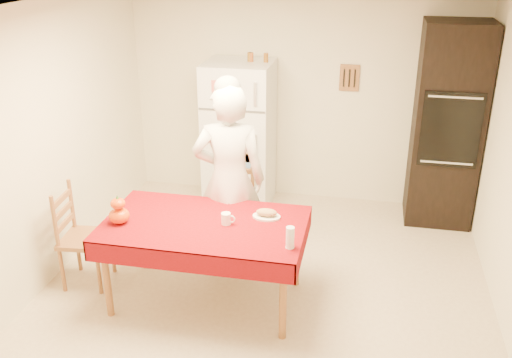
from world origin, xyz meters
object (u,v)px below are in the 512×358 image
(chair_far, at_px, (234,206))
(refrigerator, at_px, (239,135))
(pumpkin_lower, at_px, (119,216))
(bread_plate, at_px, (267,217))
(dining_table, at_px, (205,230))
(coffee_mug, at_px, (226,219))
(wine_glass, at_px, (290,238))
(seated_woman, at_px, (229,181))
(oven_cabinet, at_px, (447,126))
(chair_left, at_px, (78,233))

(chair_far, bearing_deg, refrigerator, 91.38)
(chair_far, distance_m, pumpkin_lower, 1.29)
(chair_far, relative_size, pumpkin_lower, 5.43)
(pumpkin_lower, xyz_separation_m, bread_plate, (1.19, 0.34, -0.06))
(refrigerator, bearing_deg, dining_table, -85.24)
(chair_far, bearing_deg, dining_table, -101.57)
(dining_table, xyz_separation_m, bread_plate, (0.50, 0.20, 0.08))
(coffee_mug, height_order, pumpkin_lower, pumpkin_lower)
(refrigerator, xyz_separation_m, wine_glass, (0.93, -2.28, -0.00))
(bread_plate, bearing_deg, dining_table, -158.40)
(dining_table, distance_m, seated_woman, 0.62)
(wine_glass, height_order, bread_plate, wine_glass)
(dining_table, bearing_deg, oven_cabinet, 44.32)
(dining_table, relative_size, chair_left, 1.79)
(chair_left, height_order, coffee_mug, chair_left)
(chair_far, bearing_deg, coffee_mug, -89.13)
(chair_left, relative_size, wine_glass, 5.40)
(wine_glass, bearing_deg, refrigerator, 112.27)
(oven_cabinet, bearing_deg, chair_far, -149.94)
(seated_woman, height_order, coffee_mug, seated_woman)
(chair_left, xyz_separation_m, bread_plate, (1.71, 0.15, 0.26))
(seated_woman, xyz_separation_m, coffee_mug, (0.11, -0.56, -0.10))
(bread_plate, bearing_deg, seated_woman, 138.21)
(refrigerator, bearing_deg, seated_woman, -80.38)
(pumpkin_lower, distance_m, bread_plate, 1.24)
(seated_woman, bearing_deg, coffee_mug, 91.65)
(oven_cabinet, distance_m, chair_far, 2.47)
(bread_plate, bearing_deg, chair_left, -174.96)
(chair_left, bearing_deg, wine_glass, -104.26)
(chair_far, bearing_deg, pumpkin_lower, -134.98)
(dining_table, bearing_deg, chair_far, 87.31)
(pumpkin_lower, relative_size, bread_plate, 0.73)
(coffee_mug, xyz_separation_m, pumpkin_lower, (-0.88, -0.16, 0.02))
(chair_far, distance_m, chair_left, 1.50)
(chair_far, bearing_deg, seated_woman, -91.81)
(chair_left, height_order, pumpkin_lower, chair_left)
(coffee_mug, bearing_deg, chair_left, 178.66)
(dining_table, distance_m, bread_plate, 0.54)
(oven_cabinet, height_order, chair_far, oven_cabinet)
(seated_woman, height_order, wine_glass, seated_woman)
(chair_far, relative_size, seated_woman, 0.52)
(refrigerator, height_order, chair_far, refrigerator)
(seated_woman, distance_m, pumpkin_lower, 1.05)
(dining_table, relative_size, chair_far, 1.79)
(refrigerator, height_order, dining_table, refrigerator)
(oven_cabinet, xyz_separation_m, coffee_mug, (-1.93, -2.05, -0.29))
(dining_table, height_order, seated_woman, seated_woman)
(coffee_mug, bearing_deg, chair_far, 99.75)
(refrigerator, bearing_deg, coffee_mug, -79.96)
(oven_cabinet, height_order, dining_table, oven_cabinet)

